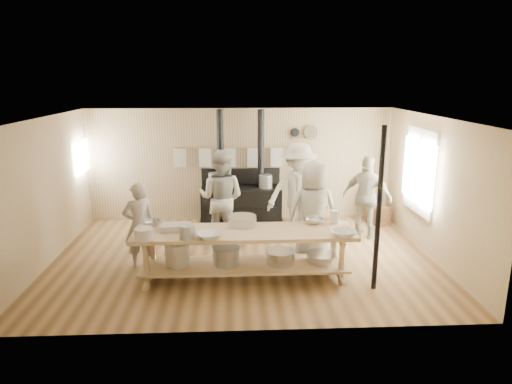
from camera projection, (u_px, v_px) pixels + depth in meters
ground at (243, 258)px, 8.49m from camera, size 7.00×7.00×0.00m
room_shell at (243, 173)px, 8.10m from camera, size 7.00×7.00×7.00m
window_right at (420, 171)px, 8.87m from camera, size 0.09×1.50×1.65m
left_opening at (82, 157)px, 9.88m from camera, size 0.00×0.90×0.90m
stove at (241, 201)px, 10.42m from camera, size 1.90×0.75×2.60m
towel_rail at (241, 154)px, 10.44m from camera, size 3.00×0.04×0.47m
back_wall_shelf at (304, 134)px, 10.43m from camera, size 0.63×0.14×0.32m
prep_table at (244, 250)px, 7.50m from camera, size 3.60×0.90×0.85m
support_post at (379, 210)px, 6.97m from camera, size 0.08×0.08×2.60m
cook_far_left at (139, 225)px, 7.95m from camera, size 0.66×0.55×1.53m
cook_left at (221, 198)px, 8.98m from camera, size 1.13×1.00×1.93m
cook_center at (313, 212)px, 8.14m from camera, size 0.97×0.68×1.87m
cook_right at (367, 197)px, 9.41m from camera, size 1.09×0.89×1.74m
cook_by_window at (298, 192)px, 9.32m from camera, size 1.35×0.85×2.00m
chair at (379, 214)px, 10.43m from camera, size 0.50×0.50×0.83m
bowl_white_a at (209, 235)px, 7.06m from camera, size 0.47×0.47×0.09m
bowl_steel_a at (152, 223)px, 7.65m from camera, size 0.42×0.42×0.09m
bowl_white_b at (343, 233)px, 7.16m from camera, size 0.44×0.44×0.10m
bowl_steel_b at (314, 221)px, 7.78m from camera, size 0.44×0.44×0.10m
roasting_pan at (176, 227)px, 7.43m from camera, size 0.46×0.31×0.10m
mixing_bowl_large at (242, 220)px, 7.71m from camera, size 0.62×0.62×0.15m
bucket_galv at (187, 232)px, 7.03m from camera, size 0.29×0.29×0.22m
deep_bowl_enamel at (144, 234)px, 7.00m from camera, size 0.35×0.35×0.18m
pitcher at (334, 217)px, 7.78m from camera, size 0.15×0.15×0.22m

